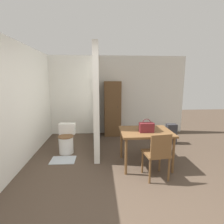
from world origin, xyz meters
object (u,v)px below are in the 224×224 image
dining_table (146,135)px  toilet (66,140)px  handbag (146,127)px  wooden_cabinet (112,109)px  space_heater (171,134)px  wooden_chair (157,153)px

dining_table → toilet: 1.95m
handbag → wooden_cabinet: (-0.52, 2.15, 0.02)m
dining_table → handbag: 0.20m
handbag → wooden_cabinet: wooden_cabinet is taller
toilet → dining_table: bearing=-24.0°
wooden_cabinet → space_heater: wooden_cabinet is taller
handbag → dining_table: bearing=82.4°
wooden_chair → handbag: bearing=93.7°
dining_table → handbag: handbag is taller
wooden_chair → toilet: bearing=137.0°
dining_table → wooden_cabinet: bearing=104.4°
wooden_cabinet → space_heater: size_ratio=3.11×
toilet → space_heater: bearing=8.4°
wooden_chair → dining_table: bearing=90.9°
dining_table → toilet: dining_table is taller
dining_table → wooden_chair: bearing=-82.0°
wooden_chair → wooden_cabinet: bearing=96.0°
dining_table → wooden_cabinet: size_ratio=0.60×
wooden_cabinet → space_heater: bearing=-28.7°
dining_table → wooden_chair: wooden_chair is taller
dining_table → wooden_chair: (0.08, -0.54, -0.17)m
toilet → handbag: size_ratio=2.44×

